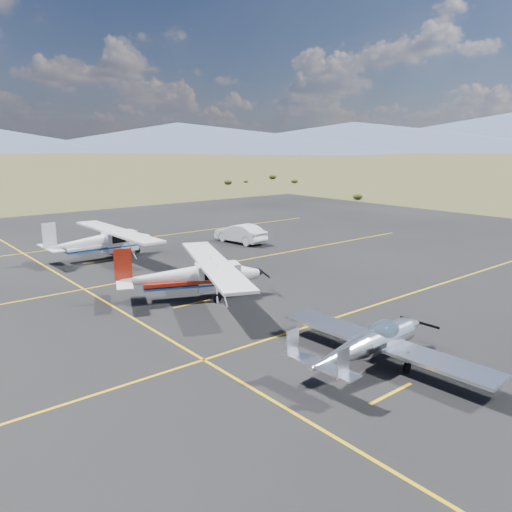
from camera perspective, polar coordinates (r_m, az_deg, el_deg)
name	(u,v)px	position (r m, az deg, el deg)	size (l,w,h in m)	color
ground	(362,335)	(19.95, 12.06, -8.88)	(1600.00, 1600.00, 0.00)	#383D1C
apron	(249,294)	(24.63, -0.75, -4.39)	(72.00, 72.00, 0.02)	black
aircraft_low_wing	(373,343)	(17.12, 13.19, -9.63)	(5.73, 8.00, 1.74)	silver
aircraft_cessna	(193,275)	(23.88, -7.25, -2.15)	(7.41, 10.04, 2.61)	white
aircraft_plain	(102,241)	(33.43, -17.22, 1.67)	(6.24, 10.40, 2.64)	white
sedan	(240,233)	(37.22, -1.80, 2.60)	(1.49, 4.27, 1.41)	white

